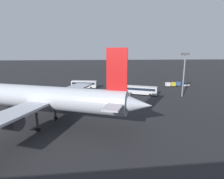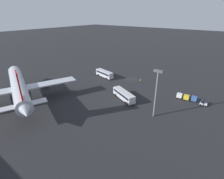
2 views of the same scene
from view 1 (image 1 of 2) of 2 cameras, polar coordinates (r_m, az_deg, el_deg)
The scene contains 10 objects.
ground_plane at distance 85.90m, azimuth -0.44°, elevation 1.40°, with size 600.00×600.00×0.00m, color #232326.
airplane at distance 40.89m, azimuth -22.54°, elevation -2.42°, with size 46.20×40.09×16.66m.
shuttle_bus_near at distance 79.21m, azimuth -9.10°, elevation 1.83°, with size 11.46×5.06×3.38m.
shuttle_bus_far at distance 67.06m, azimuth 9.42°, elevation -0.07°, with size 11.96×7.48×3.29m.
baggage_tug at distance 89.29m, azimuth 23.02°, elevation 1.46°, with size 2.48×1.77×2.10m.
worker_person at distance 85.05m, azimuth 3.67°, elevation 1.87°, with size 0.38×0.38×1.74m.
cargo_cart_blue at distance 88.65m, azimuth 20.73°, elevation 1.74°, with size 2.16×1.88×2.06m.
cargo_cart_yellow at distance 86.94m, azimuth 19.36°, elevation 1.65°, with size 2.16×1.88×2.06m.
cargo_cart_white at distance 85.85m, azimuth 17.76°, elevation 1.63°, with size 2.16×1.88×2.06m.
light_pole at distance 67.66m, azimuth 22.51°, elevation 5.98°, with size 2.80×0.70×15.69m.
Camera 1 is at (8.75, 83.98, 15.80)m, focal length 28.00 mm.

